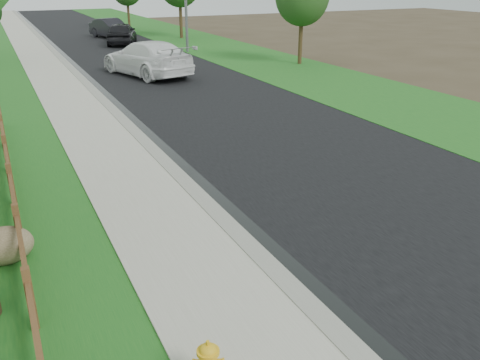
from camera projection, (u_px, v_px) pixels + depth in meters
road at (110, 46)px, 37.84m from camera, size 8.00×90.00×0.02m
curb at (51, 49)px, 36.13m from camera, size 0.40×90.00×0.12m
wet_gutter at (56, 49)px, 36.28m from camera, size 0.50×90.00×0.00m
sidewalk at (32, 50)px, 35.61m from camera, size 2.20×90.00×0.10m
grass_strip at (2, 52)px, 34.85m from camera, size 1.60×90.00×0.06m
verge_far at (197, 41)px, 40.61m from camera, size 6.00×90.00×0.04m
ranch_fence at (15, 204)px, 10.44m from camera, size 0.12×16.92×1.10m
white_suv at (147, 58)px, 26.60m from camera, size 4.07×6.60×1.78m
dark_car_mid at (122, 33)px, 38.49m from camera, size 3.43×5.20×1.64m
dark_car_far at (111, 28)px, 42.34m from camera, size 2.97×5.03×1.57m
boulder at (4, 246)px, 9.35m from camera, size 1.15×0.91×0.71m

